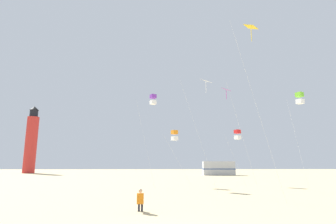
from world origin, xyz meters
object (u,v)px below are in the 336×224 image
object	(u,v)px
kite_box_orange	(174,135)
rv_van_silver	(219,168)
kite_box_scarlet	(237,135)
kite_box_violet	(153,100)
kite_diamond_gold	(251,34)
kite_flyer_standing	(140,200)
lighthouse_distant	(31,141)
kite_box_lime	(300,98)
kite_diamond_magenta	(227,93)
kite_diamond_white	(205,85)

from	to	relation	value
kite_box_orange	rv_van_silver	distance (m)	27.63
kite_box_scarlet	kite_box_violet	size ratio (longest dim) A/B	0.62
kite_box_scarlet	kite_diamond_gold	bearing A→B (deg)	-100.18
kite_flyer_standing	kite_box_orange	bearing A→B (deg)	-100.50
lighthouse_distant	rv_van_silver	distance (m)	46.56
kite_flyer_standing	kite_diamond_gold	size ratio (longest dim) A/B	0.09
kite_flyer_standing	rv_van_silver	size ratio (longest dim) A/B	0.18
kite_box_orange	kite_diamond_gold	size ratio (longest dim) A/B	0.47
lighthouse_distant	rv_van_silver	bearing A→B (deg)	-15.66
lighthouse_distant	kite_box_scarlet	bearing A→B (deg)	-41.47
kite_diamond_gold	kite_box_lime	bearing A→B (deg)	43.87
lighthouse_distant	rv_van_silver	xyz separation A→B (m)	(44.40, -12.45, -6.45)
kite_box_scarlet	lighthouse_distant	xyz separation A→B (m)	(-41.53, 36.70, 2.07)
kite_diamond_gold	kite_box_scarlet	size ratio (longest dim) A/B	2.05
lighthouse_distant	kite_box_violet	bearing A→B (deg)	-50.37
kite_box_violet	rv_van_silver	size ratio (longest dim) A/B	1.58
kite_diamond_magenta	rv_van_silver	world-z (taller)	kite_diamond_magenta
kite_diamond_gold	rv_van_silver	xyz separation A→B (m)	(5.14, 36.86, -10.75)
kite_box_violet	kite_diamond_magenta	world-z (taller)	kite_diamond_magenta
kite_flyer_standing	kite_diamond_magenta	distance (m)	20.39
rv_van_silver	kite_box_violet	bearing A→B (deg)	-115.44
kite_box_orange	kite_box_scarlet	distance (m)	7.61
kite_diamond_white	lighthouse_distant	distance (m)	57.08
kite_diamond_gold	lighthouse_distant	bearing A→B (deg)	128.53
kite_diamond_magenta	kite_box_lime	bearing A→B (deg)	-36.60
kite_diamond_white	kite_diamond_magenta	world-z (taller)	kite_diamond_magenta
kite_diamond_magenta	kite_box_orange	bearing A→B (deg)	175.76
kite_box_orange	kite_diamond_gold	bearing A→B (deg)	-65.54
rv_van_silver	kite_diamond_magenta	bearing A→B (deg)	-98.08
kite_box_scarlet	kite_diamond_magenta	bearing A→B (deg)	-133.38
kite_flyer_standing	kite_box_violet	distance (m)	18.09
kite_box_orange	kite_box_violet	bearing A→B (deg)	-172.17
kite_diamond_gold	rv_van_silver	distance (m)	38.74
kite_box_scarlet	lighthouse_distant	world-z (taller)	lighthouse_distant
kite_flyer_standing	kite_diamond_magenta	size ratio (longest dim) A/B	0.10
rv_van_silver	kite_box_orange	bearing A→B (deg)	-111.12
kite_diamond_gold	kite_box_scarlet	xyz separation A→B (m)	(2.26, 12.61, -6.37)
kite_diamond_magenta	rv_van_silver	size ratio (longest dim) A/B	1.72
kite_box_lime	kite_box_violet	size ratio (longest dim) A/B	0.91
kite_diamond_white	lighthouse_distant	world-z (taller)	lighthouse_distant
kite_box_lime	kite_box_violet	distance (m)	15.42
kite_diamond_white	rv_van_silver	size ratio (longest dim) A/B	1.60
kite_box_violet	kite_box_lime	bearing A→B (deg)	-17.40
kite_diamond_white	kite_box_lime	distance (m)	9.72
kite_box_lime	kite_diamond_magenta	bearing A→B (deg)	143.40
kite_box_orange	kite_diamond_white	xyz separation A→B (m)	(2.60, -6.08, 4.16)
kite_diamond_magenta	lighthouse_distant	bearing A→B (deg)	136.46
kite_diamond_gold	kite_box_violet	size ratio (longest dim) A/B	1.27
kite_box_scarlet	rv_van_silver	xyz separation A→B (m)	(2.87, 24.25, -4.38)
lighthouse_distant	kite_flyer_standing	bearing A→B (deg)	-59.73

